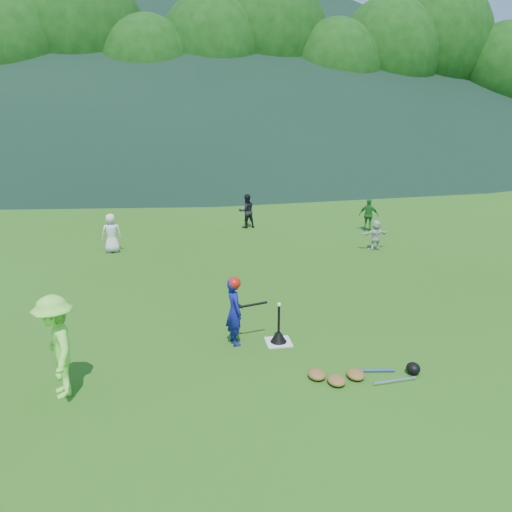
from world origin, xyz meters
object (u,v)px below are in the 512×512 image
(home_plate, at_px, (278,342))
(batting_tee, at_px, (279,336))
(fielder_a, at_px, (111,233))
(equipment_pile, at_px, (356,375))
(fielder_d, at_px, (376,235))
(fielder_c, at_px, (369,215))
(fielder_b, at_px, (247,211))
(batter_child, at_px, (234,311))
(adult_coach, at_px, (57,347))

(home_plate, distance_m, batting_tee, 0.12)
(fielder_a, bearing_deg, equipment_pile, 116.40)
(fielder_d, relative_size, batting_tee, 1.34)
(fielder_d, bearing_deg, fielder_c, -111.68)
(fielder_b, bearing_deg, fielder_a, 17.18)
(batting_tee, bearing_deg, fielder_c, 58.60)
(home_plate, distance_m, batter_child, 0.99)
(home_plate, xyz_separation_m, fielder_d, (4.09, 5.54, 0.44))
(equipment_pile, bearing_deg, fielder_b, 91.10)
(fielder_b, bearing_deg, home_plate, 72.93)
(fielder_b, distance_m, fielder_d, 4.84)
(fielder_c, relative_size, batting_tee, 1.64)
(fielder_b, bearing_deg, batting_tee, 72.93)
(home_plate, distance_m, fielder_c, 9.21)
(adult_coach, bearing_deg, home_plate, 90.54)
(home_plate, xyz_separation_m, fielder_a, (-3.60, 6.57, 0.56))
(batter_child, bearing_deg, fielder_c, -47.47)
(batter_child, relative_size, fielder_d, 1.35)
(batter_child, xyz_separation_m, fielder_d, (4.88, 5.43, -0.16))
(batter_child, height_order, fielder_c, batter_child)
(fielder_d, height_order, batting_tee, fielder_d)
(batter_child, height_order, fielder_a, batter_child)
(home_plate, xyz_separation_m, batting_tee, (0.00, 0.00, 0.12))
(adult_coach, distance_m, fielder_a, 7.71)
(fielder_b, relative_size, fielder_d, 1.31)
(adult_coach, xyz_separation_m, fielder_d, (7.61, 6.68, -0.32))
(fielder_b, height_order, batting_tee, fielder_b)
(adult_coach, distance_m, batting_tee, 3.75)
(adult_coach, height_order, fielder_d, adult_coach)
(batting_tee, bearing_deg, batter_child, 171.72)
(batter_child, distance_m, equipment_pile, 2.37)
(fielder_b, bearing_deg, adult_coach, 54.93)
(adult_coach, height_order, fielder_b, adult_coach)
(fielder_d, bearing_deg, home_plate, 48.61)
(home_plate, bearing_deg, fielder_c, 58.60)
(fielder_a, height_order, batting_tee, fielder_a)
(fielder_a, distance_m, fielder_b, 4.99)
(batter_child, relative_size, fielder_b, 1.03)
(fielder_a, relative_size, fielder_b, 0.96)
(batter_child, bearing_deg, fielder_d, -53.64)
(fielder_a, relative_size, fielder_d, 1.26)
(fielder_b, xyz_separation_m, fielder_c, (4.04, -1.19, -0.04))
(batting_tee, relative_size, equipment_pile, 0.38)
(batter_child, distance_m, fielder_a, 7.05)
(home_plate, bearing_deg, fielder_a, 118.69)
(adult_coach, xyz_separation_m, fielder_b, (4.25, 10.17, -0.18))
(adult_coach, distance_m, fielder_b, 11.03)
(adult_coach, bearing_deg, batting_tee, 90.54)
(adult_coach, bearing_deg, fielder_c, 119.86)
(fielder_a, distance_m, batting_tee, 7.51)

